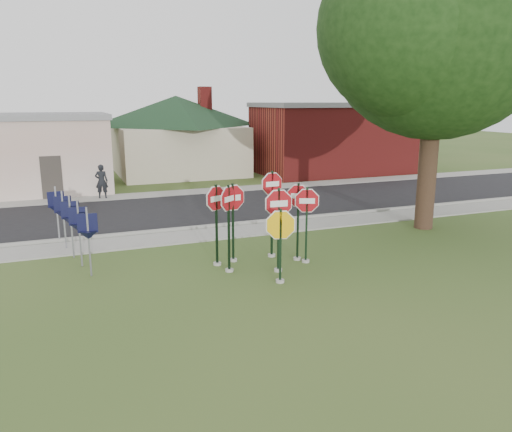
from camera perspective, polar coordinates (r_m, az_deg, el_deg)
name	(u,v)px	position (r m, az deg, el deg)	size (l,w,h in m)	color
ground	(288,282)	(13.87, 3.67, -7.52)	(120.00, 120.00, 0.00)	#33511E
sidewalk_near	(226,233)	(18.74, -3.50, -1.94)	(60.00, 1.60, 0.06)	gray
road	(195,209)	(22.95, -7.01, 0.75)	(60.00, 7.00, 0.04)	black
sidewalk_far	(174,193)	(27.05, -9.33, 2.57)	(60.00, 1.60, 0.06)	gray
curb	(218,226)	(19.65, -4.41, -1.12)	(60.00, 0.20, 0.14)	gray
stop_sign_center	(279,218)	(14.23, 2.60, -0.19)	(1.11, 0.24, 2.58)	#9A978F
stop_sign_yellow	(280,237)	(13.42, 2.82, -2.37)	(1.07, 0.32, 2.18)	#9A978F
stop_sign_left	(229,217)	(14.21, -3.14, -0.12)	(0.79, 0.62, 2.65)	#9A978F
stop_sign_right	(307,215)	(15.14, 5.81, 0.11)	(0.95, 0.40, 2.44)	#9A978F
stop_sign_back_right	(272,202)	(15.57, 1.84, 1.56)	(0.99, 0.24, 2.85)	#9A978F
stop_sign_back_left	(233,211)	(15.16, -2.67, 0.56)	(1.10, 0.24, 2.56)	#9A978F
stop_sign_far_right	(298,212)	(15.34, 4.83, 0.48)	(0.76, 0.63, 2.53)	#9A978F
stop_sign_far_left	(216,214)	(14.82, -4.55, 0.25)	(0.94, 0.47, 2.58)	#9A978F
route_sign_row	(71,220)	(16.63, -20.40, -0.44)	(1.43, 4.63, 2.00)	#59595E
building_house	(177,119)	(34.59, -9.07, 10.86)	(11.60, 11.60, 6.20)	#B6AC91
building_brick	(332,137)	(35.05, 8.68, 8.86)	(10.20, 6.20, 4.75)	maroon
oak_tree	(439,22)	(20.26, 20.18, 20.08)	(12.00, 11.40, 11.82)	black
bg_tree_right	(389,92)	(46.74, 15.00, 13.48)	(5.60, 5.60, 8.40)	black
pedestrian	(102,181)	(26.28, -17.24, 3.81)	(0.63, 0.41, 1.72)	black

